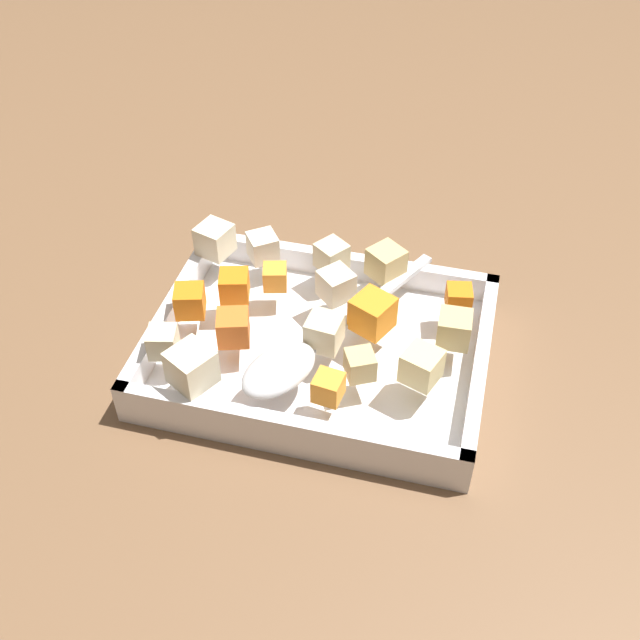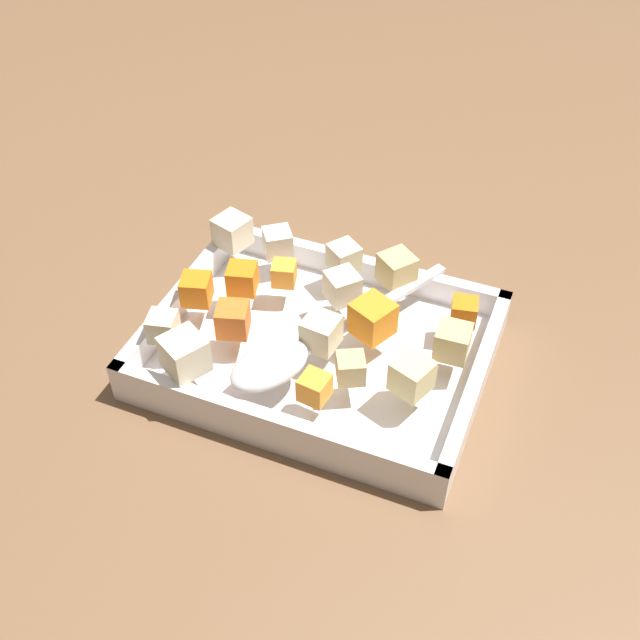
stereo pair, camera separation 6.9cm
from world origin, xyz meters
name	(u,v)px [view 1 (the left image)]	position (x,y,z in m)	size (l,w,h in m)	color
ground_plane	(312,365)	(0.00, 0.00, 0.00)	(4.00, 4.00, 0.00)	brown
baking_dish	(320,350)	(0.01, 0.01, 0.01)	(0.30, 0.23, 0.04)	silver
carrot_chunk_center	(234,286)	(-0.08, 0.03, 0.05)	(0.03, 0.03, 0.03)	orange
carrot_chunk_heap_top	(328,387)	(0.03, -0.07, 0.05)	(0.02, 0.02, 0.02)	orange
carrot_chunk_corner_sw	(233,328)	(-0.06, -0.02, 0.06)	(0.03, 0.03, 0.03)	orange
carrot_chunk_corner_nw	(275,277)	(-0.05, 0.05, 0.05)	(0.02, 0.02, 0.02)	orange
carrot_chunk_back_center	(189,303)	(-0.11, 0.00, 0.05)	(0.03, 0.03, 0.03)	orange
carrot_chunk_far_right	(372,313)	(0.05, 0.02, 0.06)	(0.03, 0.03, 0.03)	orange
carrot_chunk_front_center	(459,298)	(0.12, 0.07, 0.05)	(0.02, 0.02, 0.02)	orange
potato_chunk_rim_edge	(386,263)	(0.05, 0.10, 0.06)	(0.03, 0.03, 0.03)	tan
potato_chunk_near_right	(324,332)	(0.01, -0.01, 0.06)	(0.03, 0.03, 0.03)	beige
potato_chunk_mid_right	(454,329)	(0.12, 0.02, 0.06)	(0.03, 0.03, 0.03)	tan
potato_chunk_corner_ne	(421,366)	(0.10, -0.03, 0.06)	(0.03, 0.03, 0.03)	#E0CC89
potato_chunk_under_handle	(192,367)	(-0.08, -0.08, 0.06)	(0.03, 0.03, 0.03)	beige
potato_chunk_near_spoon	(163,342)	(-0.12, -0.05, 0.05)	(0.02, 0.02, 0.02)	beige
potato_chunk_far_left	(215,239)	(-0.12, 0.09, 0.06)	(0.03, 0.03, 0.03)	beige
potato_chunk_mid_left	(332,256)	(-0.01, 0.10, 0.05)	(0.03, 0.03, 0.03)	beige
potato_chunk_near_left	(360,365)	(0.05, -0.04, 0.05)	(0.02, 0.02, 0.02)	tan
parsnip_chunk_corner_se	(336,285)	(0.01, 0.05, 0.06)	(0.03, 0.03, 0.03)	beige
parsnip_chunk_heap_side	(263,247)	(-0.07, 0.09, 0.05)	(0.03, 0.03, 0.03)	silver
serving_spoon	(290,361)	(-0.01, -0.05, 0.05)	(0.14, 0.23, 0.02)	silver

